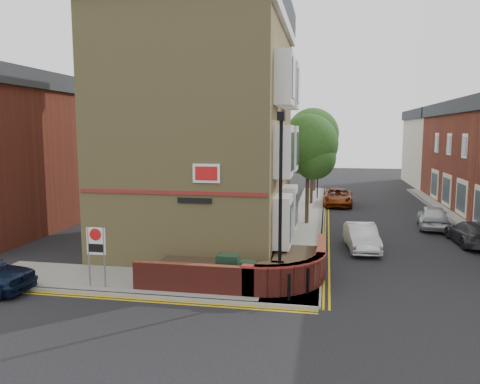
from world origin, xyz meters
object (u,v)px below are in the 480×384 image
at_px(utility_cabinet_large, 228,271).
at_px(lamppost, 280,202).
at_px(zone_sign, 96,246).
at_px(silver_car_near, 362,237).

bearing_deg(utility_cabinet_large, lamppost, -3.01).
bearing_deg(lamppost, utility_cabinet_large, 176.99).
relative_size(lamppost, zone_sign, 2.86).
xyz_separation_m(lamppost, utility_cabinet_large, (-1.90, 0.10, -2.62)).
xyz_separation_m(utility_cabinet_large, silver_car_near, (5.20, 6.90, -0.08)).
xyz_separation_m(lamppost, zone_sign, (-6.60, -0.70, -1.70)).
height_order(lamppost, zone_sign, lamppost).
relative_size(zone_sign, silver_car_near, 0.57).
bearing_deg(zone_sign, silver_car_near, 37.88).
relative_size(utility_cabinet_large, zone_sign, 0.55).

